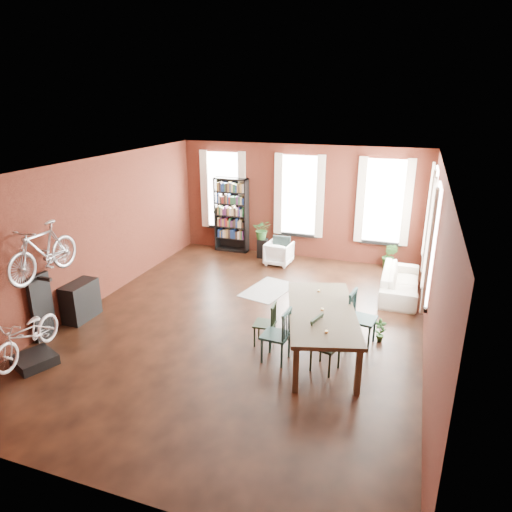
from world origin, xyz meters
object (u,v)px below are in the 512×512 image
at_px(dining_chair_d, 362,319).
at_px(plant_stand, 263,248).
at_px(console_table, 81,301).
at_px(dining_chair_a, 276,335).
at_px(bicycle_floor, 24,315).
at_px(dining_table, 321,332).
at_px(bookshelf, 232,215).
at_px(dining_chair_b, 265,324).
at_px(white_armchair, 279,252).
at_px(bike_trainer, 35,360).
at_px(cream_sofa, 401,278).
at_px(dining_chair_c, 326,345).

relative_size(dining_chair_d, plant_stand, 1.88).
distance_m(console_table, plant_stand, 5.45).
height_order(dining_chair_a, bicycle_floor, bicycle_floor).
bearing_deg(dining_table, dining_chair_a, -161.74).
distance_m(dining_table, plant_stand, 5.34).
height_order(dining_chair_a, bookshelf, bookshelf).
relative_size(dining_table, dining_chair_b, 3.03).
xyz_separation_m(dining_table, dining_chair_a, (-0.70, -0.48, 0.06)).
distance_m(white_armchair, bicycle_floor, 6.81).
relative_size(dining_table, bike_trainer, 4.07).
xyz_separation_m(bike_trainer, plant_stand, (1.95, 6.65, 0.19)).
xyz_separation_m(dining_chair_a, bike_trainer, (-3.91, -1.53, -0.40)).
bearing_deg(bike_trainer, dining_chair_d, 26.29).
bearing_deg(dining_chair_b, bike_trainer, -64.32).
bearing_deg(dining_chair_a, dining_chair_d, 132.67).
relative_size(bike_trainer, bicycle_floor, 0.40).
distance_m(dining_table, white_armchair, 4.71).
bearing_deg(cream_sofa, bike_trainer, 131.85).
xyz_separation_m(dining_chair_c, plant_stand, (-2.84, 5.12, -0.19)).
bearing_deg(plant_stand, dining_chair_b, -70.96).
xyz_separation_m(dining_table, bookshelf, (-3.73, 4.91, 0.67)).
xyz_separation_m(dining_chair_c, white_armchair, (-2.23, 4.72, -0.12)).
distance_m(dining_table, bicycle_floor, 5.10).
bearing_deg(dining_table, dining_chair_c, -86.36).
xyz_separation_m(console_table, plant_stand, (2.35, 4.92, -0.12)).
xyz_separation_m(white_armchair, plant_stand, (-0.61, 0.40, -0.07)).
height_order(dining_chair_b, dining_chair_d, dining_chair_d).
xyz_separation_m(dining_chair_a, bookshelf, (-3.02, 5.39, 0.61)).
bearing_deg(dining_chair_c, dining_table, 36.25).
distance_m(bookshelf, plant_stand, 1.38).
distance_m(dining_chair_d, white_armchair, 4.55).
height_order(dining_chair_d, plant_stand, dining_chair_d).
height_order(bookshelf, console_table, bookshelf).
height_order(bookshelf, plant_stand, bookshelf).
relative_size(white_armchair, cream_sofa, 0.33).
relative_size(plant_stand, bicycle_floor, 0.35).
xyz_separation_m(cream_sofa, console_table, (-6.23, -3.50, -0.01)).
bearing_deg(dining_chair_b, dining_table, 86.68).
relative_size(bookshelf, bike_trainer, 3.54).
distance_m(cream_sofa, plant_stand, 4.14).
distance_m(dining_chair_a, dining_chair_b, 0.60).
height_order(cream_sofa, bike_trainer, cream_sofa).
relative_size(dining_chair_a, console_table, 1.24).
relative_size(dining_table, plant_stand, 4.58).
bearing_deg(dining_chair_b, dining_chair_c, 64.97).
bearing_deg(cream_sofa, bicycle_floor, 131.81).
bearing_deg(bicycle_floor, bookshelf, 76.27).
relative_size(dining_chair_c, bicycle_floor, 0.60).
height_order(dining_chair_b, plant_stand, dining_chair_b).
distance_m(bookshelf, bicycle_floor, 7.01).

